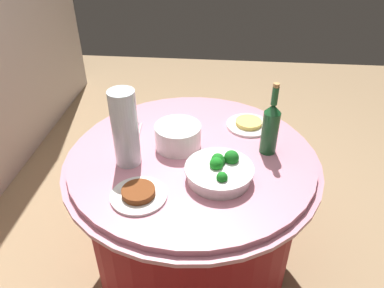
{
  "coord_description": "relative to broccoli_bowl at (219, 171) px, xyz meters",
  "views": [
    {
      "loc": [
        -1.33,
        -0.13,
        1.71
      ],
      "look_at": [
        0.0,
        0.0,
        0.79
      ],
      "focal_mm": 34.34,
      "sensor_mm": 36.0,
      "label": 1
    }
  ],
  "objects": [
    {
      "name": "broccoli_bowl",
      "position": [
        0.0,
        0.0,
        0.0
      ],
      "size": [
        0.28,
        0.28,
        0.11
      ],
      "color": "white",
      "rests_on": "buffet_table"
    },
    {
      "name": "label_placard_front",
      "position": [
        0.24,
        0.45,
        -0.01
      ],
      "size": [
        0.05,
        0.03,
        0.05
      ],
      "color": "white",
      "rests_on": "buffet_table"
    },
    {
      "name": "plate_stack",
      "position": [
        0.22,
        0.2,
        0.02
      ],
      "size": [
        0.21,
        0.21,
        0.11
      ],
      "color": "white",
      "rests_on": "buffet_table"
    },
    {
      "name": "buffet_table",
      "position": [
        0.17,
        0.13,
        -0.4
      ],
      "size": [
        1.16,
        1.16,
        0.74
      ],
      "color": "maroon",
      "rests_on": "ground_plane"
    },
    {
      "name": "decorative_fruit_vase",
      "position": [
        0.08,
        0.4,
        0.11
      ],
      "size": [
        0.11,
        0.11,
        0.34
      ],
      "color": "silver",
      "rests_on": "buffet_table"
    },
    {
      "name": "serving_tongs",
      "position": [
        0.32,
        0.42,
        -0.03
      ],
      "size": [
        0.17,
        0.06,
        0.01
      ],
      "color": "silver",
      "rests_on": "buffet_table"
    },
    {
      "name": "ground_plane",
      "position": [
        0.17,
        0.13,
        -0.78
      ],
      "size": [
        6.0,
        6.0,
        0.0
      ],
      "primitive_type": "plane",
      "color": "#9E7F5B"
    },
    {
      "name": "wine_bottle",
      "position": [
        0.22,
        -0.21,
        0.09
      ],
      "size": [
        0.07,
        0.07,
        0.34
      ],
      "color": "#185026",
      "rests_on": "buffet_table"
    },
    {
      "name": "food_plate_noodles",
      "position": [
        0.42,
        -0.13,
        -0.03
      ],
      "size": [
        0.22,
        0.22,
        0.03
      ],
      "color": "white",
      "rests_on": "buffet_table"
    },
    {
      "name": "food_plate_stir_fry",
      "position": [
        -0.14,
        0.31,
        -0.02
      ],
      "size": [
        0.22,
        0.22,
        0.04
      ],
      "color": "white",
      "rests_on": "buffet_table"
    }
  ]
}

